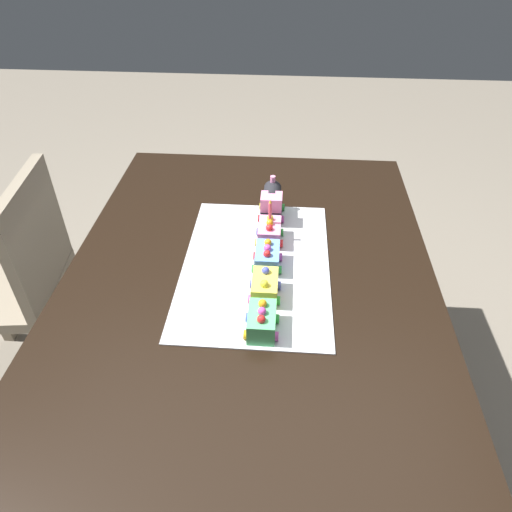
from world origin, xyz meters
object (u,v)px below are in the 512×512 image
object	(u,v)px
cake_car_hopper_bubblegum	(270,232)
cake_car_flatbed_sky_blue	(267,258)
cake_car_caboose_lemon	(265,287)
cake_car_gondola_mint_green	(262,321)
chair	(18,281)
birthday_candle	(270,209)
dining_table	(250,305)
cake_locomotive	(272,203)

from	to	relation	value
cake_car_hopper_bubblegum	cake_car_flatbed_sky_blue	size ratio (longest dim) A/B	1.00
cake_car_caboose_lemon	cake_car_gondola_mint_green	bearing A→B (deg)	0.00
cake_car_caboose_lemon	cake_car_gondola_mint_green	world-z (taller)	same
chair	birthday_candle	size ratio (longest dim) A/B	13.63
cake_car_gondola_mint_green	dining_table	bearing A→B (deg)	-166.67
dining_table	chair	world-z (taller)	chair
birthday_candle	chair	bearing A→B (deg)	-93.32
cake_locomotive	cake_car_flatbed_sky_blue	size ratio (longest dim) A/B	1.40
dining_table	cake_car_flatbed_sky_blue	world-z (taller)	cake_car_flatbed_sky_blue
dining_table	cake_car_flatbed_sky_blue	size ratio (longest dim) A/B	14.00
cake_car_gondola_mint_green	birthday_candle	size ratio (longest dim) A/B	1.58
cake_locomotive	cake_car_flatbed_sky_blue	distance (m)	0.25
cake_locomotive	cake_car_gondola_mint_green	xyz separation A→B (m)	(0.48, 0.00, -0.02)
chair	cake_locomotive	bearing A→B (deg)	88.20
cake_car_flatbed_sky_blue	cake_car_caboose_lemon	distance (m)	0.12
dining_table	cake_locomotive	bearing A→B (deg)	170.96
dining_table	cake_car_flatbed_sky_blue	xyz separation A→B (m)	(-0.04, 0.05, 0.14)
cake_car_gondola_mint_green	birthday_candle	bearing A→B (deg)	-180.00
cake_car_caboose_lemon	chair	bearing A→B (deg)	-108.61
cake_locomotive	cake_car_flatbed_sky_blue	world-z (taller)	cake_locomotive
cake_car_caboose_lemon	birthday_candle	xyz separation A→B (m)	(-0.24, -0.00, 0.07)
dining_table	cake_car_caboose_lemon	xyz separation A→B (m)	(0.08, 0.05, 0.14)
cake_car_hopper_bubblegum	cake_car_caboose_lemon	xyz separation A→B (m)	(0.24, 0.00, -0.00)
cake_car_flatbed_sky_blue	cake_locomotive	bearing A→B (deg)	-180.00
dining_table	cake_car_hopper_bubblegum	world-z (taller)	cake_car_hopper_bubblegum
cake_car_caboose_lemon	cake_car_gondola_mint_green	size ratio (longest dim) A/B	1.00
cake_locomotive	cake_car_caboose_lemon	distance (m)	0.37
cake_car_flatbed_sky_blue	cake_car_hopper_bubblegum	bearing A→B (deg)	180.00
cake_car_flatbed_sky_blue	birthday_candle	size ratio (longest dim) A/B	1.58
dining_table	cake_locomotive	world-z (taller)	cake_locomotive
cake_car_hopper_bubblegum	birthday_candle	distance (m)	0.07
cake_car_flatbed_sky_blue	cake_car_gondola_mint_green	size ratio (longest dim) A/B	1.00
cake_locomotive	birthday_candle	xyz separation A→B (m)	(0.12, 0.00, 0.06)
cake_locomotive	cake_car_caboose_lemon	world-z (taller)	cake_locomotive
cake_car_flatbed_sky_blue	birthday_candle	xyz separation A→B (m)	(-0.13, -0.00, 0.07)
cake_car_gondola_mint_green	cake_car_hopper_bubblegum	bearing A→B (deg)	180.00
dining_table	cake_car_hopper_bubblegum	distance (m)	0.22
chair	cake_car_caboose_lemon	size ratio (longest dim) A/B	8.60
dining_table	cake_car_gondola_mint_green	distance (m)	0.24
cake_locomotive	cake_car_hopper_bubblegum	world-z (taller)	cake_locomotive
cake_car_flatbed_sky_blue	cake_car_caboose_lemon	world-z (taller)	same
cake_car_hopper_bubblegum	cake_car_gondola_mint_green	size ratio (longest dim) A/B	1.00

